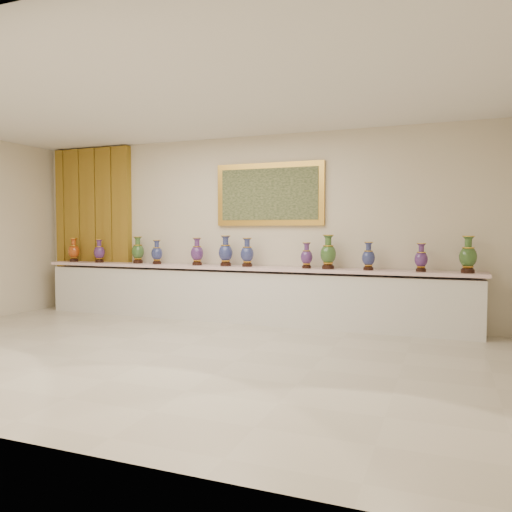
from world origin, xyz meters
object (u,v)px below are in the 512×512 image
at_px(counter, 241,295).
at_px(vase_2, 138,251).
at_px(vase_1, 99,252).
at_px(vase_0, 74,251).

distance_m(counter, vase_2, 2.07).
xyz_separation_m(vase_1, vase_2, (0.77, 0.06, 0.02)).
bearing_deg(vase_1, counter, 0.92).
distance_m(vase_0, vase_2, 1.35).
xyz_separation_m(vase_0, vase_2, (1.35, 0.06, 0.01)).
bearing_deg(vase_0, vase_1, -0.90).
bearing_deg(vase_2, vase_0, -177.65).
height_order(vase_0, vase_1, vase_0).
height_order(counter, vase_2, vase_2).
relative_size(counter, vase_1, 17.49).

